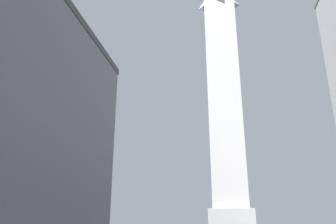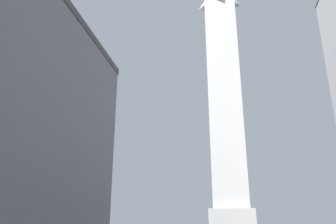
# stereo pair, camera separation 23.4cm
# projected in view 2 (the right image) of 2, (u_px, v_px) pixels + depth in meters

# --- Properties ---
(obelisk) EXTENTS (8.88, 8.88, 60.49)m
(obelisk) POSITION_uv_depth(u_px,v_px,m) (225.00, 95.00, 74.13)
(obelisk) COLOR silver
(obelisk) RESTS_ON ground_plane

